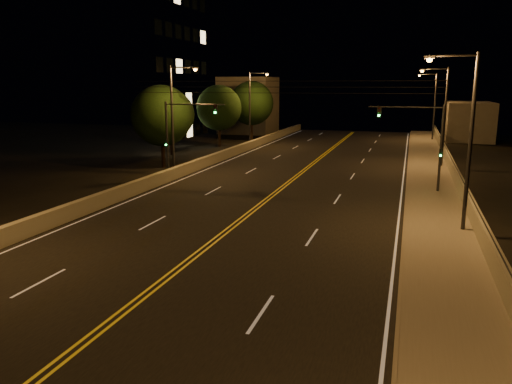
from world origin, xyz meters
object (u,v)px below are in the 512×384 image
(streetlight_5, at_px, (175,113))
(tree_2, at_px, (219,108))
(streetlight_6, at_px, (252,104))
(streetlight_3, at_px, (433,102))
(traffic_signal_left, at_px, (178,131))
(tree_0, at_px, (162,116))
(streetlight_2, at_px, (442,111))
(tree_1, at_px, (171,114))
(streetlight_1, at_px, (465,132))
(building_tower, at_px, (93,19))
(tree_3, at_px, (252,103))
(traffic_signal_right, at_px, (426,138))

(streetlight_5, xyz_separation_m, tree_2, (-3.91, 19.99, -0.49))
(streetlight_6, bearing_deg, streetlight_3, 30.14)
(traffic_signal_left, relative_size, tree_0, 0.83)
(streetlight_2, relative_size, tree_1, 1.30)
(tree_2, bearing_deg, tree_1, -103.38)
(streetlight_2, height_order, streetlight_5, same)
(streetlight_1, relative_size, streetlight_6, 1.00)
(streetlight_1, relative_size, streetlight_5, 1.00)
(streetlight_2, height_order, traffic_signal_left, streetlight_2)
(streetlight_3, relative_size, tree_1, 1.30)
(streetlight_1, height_order, tree_1, streetlight_1)
(streetlight_3, xyz_separation_m, building_tower, (-40.74, -16.12, 10.19))
(tree_3, bearing_deg, building_tower, -149.68)
(streetlight_2, bearing_deg, tree_0, -164.69)
(tree_1, xyz_separation_m, tree_3, (3.95, 16.41, 0.68))
(streetlight_5, bearing_deg, tree_2, 101.06)
(building_tower, bearing_deg, streetlight_1, -35.34)
(building_tower, bearing_deg, traffic_signal_left, -43.36)
(streetlight_2, bearing_deg, streetlight_5, -154.76)
(streetlight_5, height_order, tree_0, streetlight_5)
(streetlight_2, height_order, tree_3, streetlight_2)
(streetlight_2, distance_m, building_tower, 42.63)
(streetlight_1, relative_size, tree_1, 1.30)
(traffic_signal_left, relative_size, tree_3, 0.77)
(traffic_signal_left, height_order, tree_2, tree_2)
(streetlight_6, relative_size, traffic_signal_left, 1.45)
(tree_1, bearing_deg, tree_3, 76.47)
(traffic_signal_left, bearing_deg, streetlight_1, -25.32)
(tree_2, height_order, tree_3, tree_3)
(traffic_signal_right, bearing_deg, streetlight_2, 82.82)
(building_tower, bearing_deg, traffic_signal_right, -26.16)
(streetlight_2, height_order, tree_1, streetlight_2)
(building_tower, height_order, tree_2, building_tower)
(streetlight_5, distance_m, building_tower, 27.93)
(streetlight_1, distance_m, streetlight_3, 45.02)
(streetlight_6, distance_m, tree_0, 17.96)
(tree_1, bearing_deg, streetlight_2, -2.03)
(streetlight_5, distance_m, tree_1, 12.64)
(streetlight_2, height_order, streetlight_3, same)
(streetlight_6, relative_size, tree_1, 1.30)
(streetlight_2, relative_size, traffic_signal_left, 1.45)
(streetlight_2, distance_m, tree_2, 27.21)
(traffic_signal_right, distance_m, tree_3, 36.70)
(traffic_signal_left, bearing_deg, tree_0, 128.30)
(streetlight_3, height_order, tree_2, streetlight_3)
(streetlight_5, relative_size, tree_1, 1.30)
(streetlight_1, distance_m, tree_0, 28.65)
(traffic_signal_right, xyz_separation_m, tree_2, (-23.84, 21.84, 0.82))
(streetlight_2, relative_size, streetlight_3, 1.00)
(streetlight_1, height_order, streetlight_6, same)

